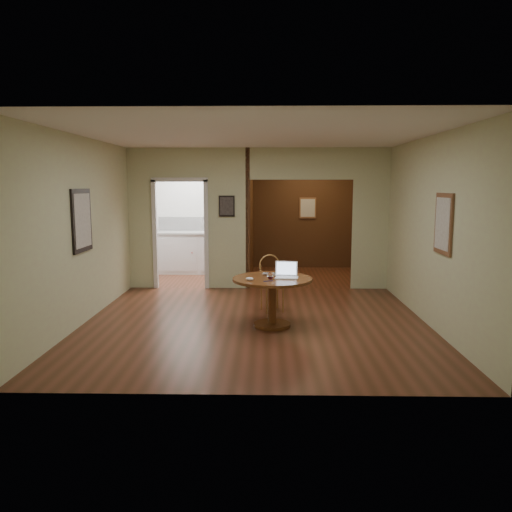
{
  "coord_description": "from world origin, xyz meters",
  "views": [
    {
      "loc": [
        0.16,
        -7.06,
        2.01
      ],
      "look_at": [
        0.02,
        -0.2,
        1.02
      ],
      "focal_mm": 35.0,
      "sensor_mm": 36.0,
      "label": 1
    }
  ],
  "objects_px": {
    "dining_table": "(272,291)",
    "closed_laptop": "(275,275)",
    "open_laptop": "(287,273)",
    "chair": "(271,280)"
  },
  "relations": [
    {
      "from": "closed_laptop",
      "to": "chair",
      "type": "bearing_deg",
      "value": 100.68
    },
    {
      "from": "open_laptop",
      "to": "closed_laptop",
      "type": "height_order",
      "value": "open_laptop"
    },
    {
      "from": "chair",
      "to": "closed_laptop",
      "type": "relative_size",
      "value": 2.45
    },
    {
      "from": "chair",
      "to": "open_laptop",
      "type": "xyz_separation_m",
      "value": [
        0.21,
        -0.88,
        0.27
      ]
    },
    {
      "from": "dining_table",
      "to": "open_laptop",
      "type": "height_order",
      "value": "open_laptop"
    },
    {
      "from": "chair",
      "to": "closed_laptop",
      "type": "xyz_separation_m",
      "value": [
        0.05,
        -0.77,
        0.22
      ]
    },
    {
      "from": "chair",
      "to": "open_laptop",
      "type": "height_order",
      "value": "open_laptop"
    },
    {
      "from": "dining_table",
      "to": "closed_laptop",
      "type": "height_order",
      "value": "closed_laptop"
    },
    {
      "from": "chair",
      "to": "closed_laptop",
      "type": "height_order",
      "value": "chair"
    },
    {
      "from": "dining_table",
      "to": "open_laptop",
      "type": "distance_m",
      "value": 0.32
    }
  ]
}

